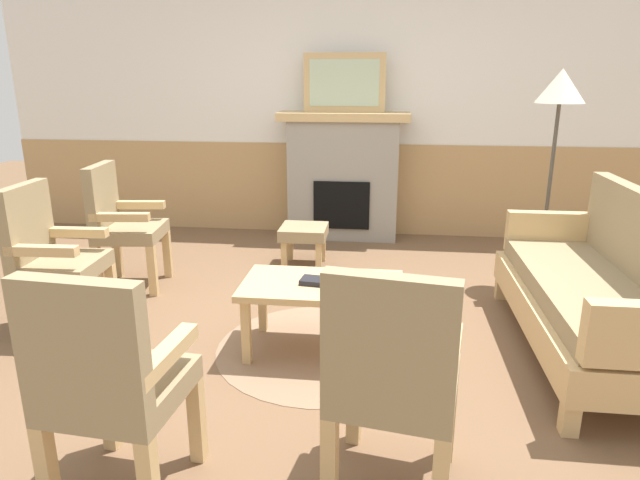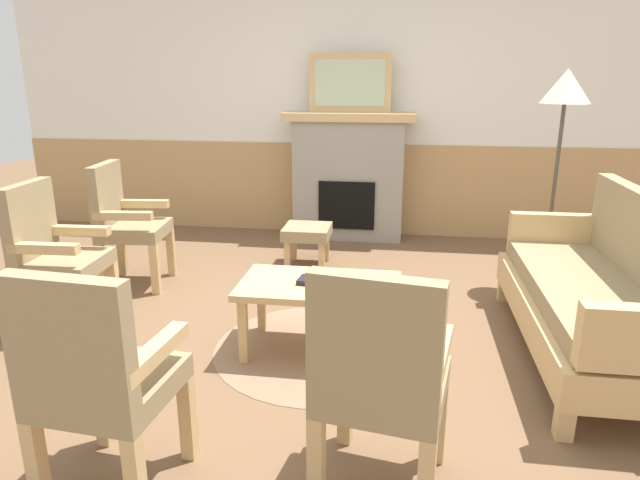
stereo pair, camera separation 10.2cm
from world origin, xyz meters
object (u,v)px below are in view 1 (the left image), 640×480
Objects in this scene: armchair_front_left at (108,378)px; fireplace at (343,175)px; book_on_table at (317,281)px; armchair_near_fireplace at (121,221)px; footstool at (304,235)px; armchair_by_window_left at (50,253)px; framed_picture at (344,83)px; couch at (594,293)px; floor_lamp_by_couch at (560,100)px; coffee_table at (322,291)px; armchair_front_center at (393,374)px.

fireplace is at bearing 81.50° from armchair_front_left.
armchair_near_fireplace is (-1.66, 0.92, 0.08)m from book_on_table.
book_on_table is 1.90m from armchair_near_fireplace.
footstool is at bearing -105.61° from fireplace.
armchair_by_window_left is (-1.73, 0.08, 0.08)m from book_on_table.
armchair_by_window_left is at bearing -124.54° from framed_picture.
framed_picture is at bearing 55.46° from armchair_by_window_left.
book_on_table is 1.62m from footstool.
couch is 2.71m from armchair_front_left.
framed_picture reaches higher than armchair_front_left.
armchair_front_left is at bearing -96.10° from footstool.
footstool is at bearing -105.61° from framed_picture.
couch is 1.07× the size of floor_lamp_by_couch.
book_on_table is at bearing -29.00° from armchair_near_fireplace.
couch reaches higher than coffee_table.
armchair_by_window_left is at bearing 149.93° from armchair_front_center.
book_on_table is 0.11× the size of floor_lamp_by_couch.
coffee_table is at bearing -2.21° from armchair_by_window_left.
armchair_front_center is at bearing -82.58° from framed_picture.
framed_picture is 3.14m from couch.
framed_picture is at bearing 45.00° from armchair_near_fireplace.
armchair_front_left is (1.04, -2.25, 0.00)m from armchair_near_fireplace.
armchair_by_window_left is 1.80m from armchair_front_left.
book_on_table is (-0.03, -0.02, 0.07)m from coffee_table.
armchair_by_window_left reaches higher than book_on_table.
footstool is at bearing 83.90° from armchair_front_left.
floor_lamp_by_couch is at bearing 50.03° from armchair_front_left.
framed_picture is 4.30× the size of book_on_table.
couch is 3.39m from armchair_near_fireplace.
armchair_front_left is at bearing -129.97° from floor_lamp_by_couch.
coffee_table is 2.38m from floor_lamp_by_couch.
coffee_table is 0.98× the size of armchair_near_fireplace.
couch is 4.50× the size of footstool.
floor_lamp_by_couch reaches higher than fireplace.
floor_lamp_by_couch is (1.22, 2.57, 0.91)m from armchair_front_center.
framed_picture is at bearing 91.74° from coffee_table.
framed_picture reaches higher than floor_lamp_by_couch.
fireplace is at bearing 91.74° from coffee_table.
framed_picture is 1.62m from footstool.
coffee_table is 0.98× the size of armchair_front_left.
armchair_front_left is at bearing -98.50° from framed_picture.
armchair_near_fireplace is 1.00× the size of armchair_front_left.
footstool is 1.52m from armchair_near_fireplace.
couch is at bearing -54.81° from fireplace.
armchair_front_left is 3.67m from floor_lamp_by_couch.
fireplace is at bearing 90.99° from book_on_table.
framed_picture is 2.00× the size of footstool.
framed_picture is at bearing 81.50° from armchair_front_left.
framed_picture is 2.50m from armchair_near_fireplace.
fireplace is 1.35× the size of coffee_table.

